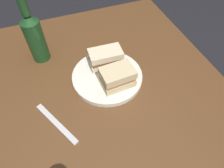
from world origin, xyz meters
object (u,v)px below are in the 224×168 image
(plate, at_px, (106,77))
(sandwich_half_left, at_px, (117,77))
(fork, at_px, (57,123))
(sandwich_half_right, at_px, (106,58))
(cider_bottle, at_px, (34,36))

(plate, xyz_separation_m, sandwich_half_left, (0.05, 0.02, 0.04))
(sandwich_half_left, distance_m, fork, 0.23)
(plate, bearing_deg, fork, -59.41)
(sandwich_half_right, bearing_deg, cider_bottle, -122.43)
(sandwich_half_left, relative_size, fork, 0.60)
(sandwich_half_right, bearing_deg, fork, -52.07)
(sandwich_half_left, height_order, sandwich_half_right, sandwich_half_left)
(plate, bearing_deg, cider_bottle, -133.56)
(cider_bottle, bearing_deg, fork, -0.26)
(sandwich_half_left, xyz_separation_m, sandwich_half_right, (-0.10, -0.01, -0.00))
(plate, xyz_separation_m, fork, (0.12, -0.19, -0.01))
(plate, distance_m, sandwich_half_right, 0.07)
(plate, bearing_deg, sandwich_half_right, 161.03)
(plate, xyz_separation_m, cider_bottle, (-0.18, -0.19, 0.09))
(sandwich_half_left, height_order, cider_bottle, cider_bottle)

